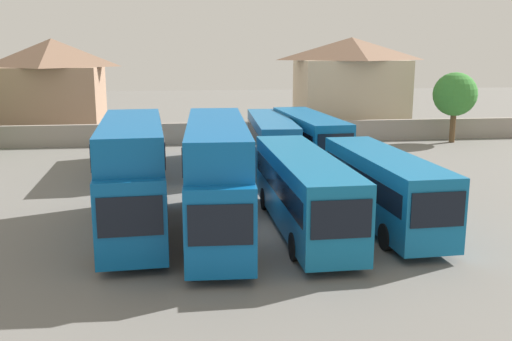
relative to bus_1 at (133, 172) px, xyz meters
name	(u,v)px	position (x,y,z in m)	size (l,w,h in m)	color
ground	(230,157)	(5.70, 17.55, -2.80)	(140.00, 140.00, 0.00)	slate
depot_boundary_wall	(224,133)	(5.70, 24.01, -1.90)	(56.00, 0.50, 1.80)	gray
bus_1	(133,172)	(0.00, 0.00, 0.00)	(3.14, 10.55, 4.97)	#0B569A
bus_2	(217,172)	(3.60, -0.59, 0.00)	(3.00, 11.89, 4.96)	#0B569D
bus_3	(303,188)	(7.41, -0.50, -0.84)	(2.70, 11.72, 3.42)	#106294
bus_4	(383,185)	(11.20, -0.18, -0.89)	(2.84, 10.61, 3.33)	#11639A
bus_5	(134,141)	(-1.02, 13.88, -0.86)	(2.96, 10.99, 3.40)	#195D99
bus_6	(211,140)	(4.06, 13.72, -0.85)	(2.95, 11.19, 3.41)	#1B5E9C
bus_7	(271,138)	(8.26, 14.10, -0.89)	(2.97, 11.81, 3.34)	#1A629B
bus_8	(309,137)	(10.86, 13.76, -0.79)	(3.29, 11.29, 3.52)	#0C5B99
house_terrace_left	(54,86)	(-9.50, 31.02, 1.73)	(8.81, 8.15, 8.87)	#9E7A60
house_terrace_centre	(350,84)	(18.47, 29.80, 1.79)	(10.47, 7.35, 9.02)	#C6B293
tree_left_of_lot	(455,95)	(25.36, 22.01, 1.32)	(3.71, 3.71, 6.01)	brown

